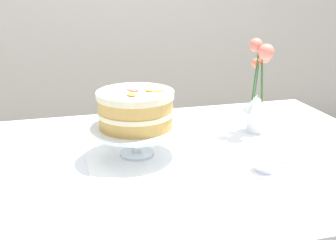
# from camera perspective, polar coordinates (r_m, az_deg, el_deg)

# --- Properties ---
(dining_table) EXTENTS (1.40, 1.00, 0.74)m
(dining_table) POSITION_cam_1_polar(r_m,az_deg,el_deg) (1.28, 3.27, -9.24)
(dining_table) COLOR white
(dining_table) RESTS_ON ground
(linen_napkin) EXTENTS (0.33, 0.33, 0.00)m
(linen_napkin) POSITION_cam_1_polar(r_m,az_deg,el_deg) (1.26, -4.60, -5.16)
(linen_napkin) COLOR white
(linen_napkin) RESTS_ON dining_table
(cake_stand) EXTENTS (0.29, 0.29, 0.10)m
(cake_stand) POSITION_cam_1_polar(r_m,az_deg,el_deg) (1.23, -4.69, -1.68)
(cake_stand) COLOR silver
(cake_stand) RESTS_ON linen_napkin
(layer_cake) EXTENTS (0.24, 0.24, 0.12)m
(layer_cake) POSITION_cam_1_polar(r_m,az_deg,el_deg) (1.20, -4.79, 1.67)
(layer_cake) COLOR tan
(layer_cake) RESTS_ON cake_stand
(flower_vase) EXTENTS (0.10, 0.12, 0.35)m
(flower_vase) POSITION_cam_1_polar(r_m,az_deg,el_deg) (1.45, 13.09, 3.84)
(flower_vase) COLOR silver
(flower_vase) RESTS_ON dining_table
(teacup) EXTENTS (0.12, 0.11, 0.06)m
(teacup) POSITION_cam_1_polar(r_m,az_deg,el_deg) (1.17, 14.42, -6.30)
(teacup) COLOR white
(teacup) RESTS_ON dining_table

